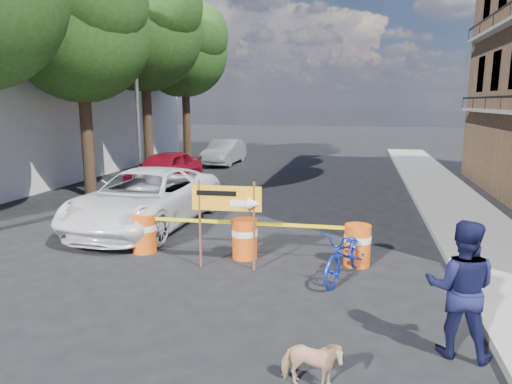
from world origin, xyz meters
The scene contains 18 objects.
ground centered at (0.00, 0.00, 0.00)m, with size 120.00×120.00×0.00m, color black.
sidewalk_east centered at (6.20, 6.00, 0.07)m, with size 2.40×40.00×0.15m, color gray.
white_building centered at (-13.00, 10.00, 3.00)m, with size 8.00×22.00×6.00m, color silver.
tree_mid_a centered at (-6.74, 7.00, 6.01)m, with size 5.25×5.00×8.68m.
tree_mid_b centered at (-6.73, 12.00, 6.71)m, with size 5.67×5.40×9.62m.
tree_far centered at (-6.74, 17.00, 6.22)m, with size 5.04×4.80×8.84m.
streetlamp centered at (-5.93, 9.50, 4.38)m, with size 1.25×0.18×8.00m.
barrel_far_left centered at (-3.67, 1.56, 0.47)m, with size 0.58×0.58×0.90m.
barrel_mid_left centered at (-1.81, 1.36, 0.47)m, with size 0.58×0.58×0.90m.
barrel_mid_right centered at (0.60, 1.48, 0.47)m, with size 0.58×0.58×0.90m.
barrel_far_right centered at (3.08, 1.56, 0.47)m, with size 0.58×0.58×0.90m.
detour_sign centered at (0.60, 0.74, 1.39)m, with size 1.47×0.29×1.89m.
pedestrian centered at (4.48, -1.76, 0.97)m, with size 0.94×0.73×1.94m, color black.
bicycle centered at (2.88, 0.72, 0.99)m, with size 0.69×1.04×1.98m, color #1631B7.
dog centered at (2.58, -3.00, 0.33)m, with size 0.35×0.78×0.66m, color tan.
suv_white centered at (-2.80, 3.50, 0.80)m, with size 2.67×5.78×1.61m, color white.
sedan_red centered at (-4.80, 9.31, 0.75)m, with size 1.76×4.37×1.49m, color maroon.
sedan_silver centered at (-4.43, 16.67, 0.69)m, with size 1.47×4.22×1.39m, color #ADB0B4.
Camera 1 is at (3.04, -8.10, 3.48)m, focal length 32.00 mm.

